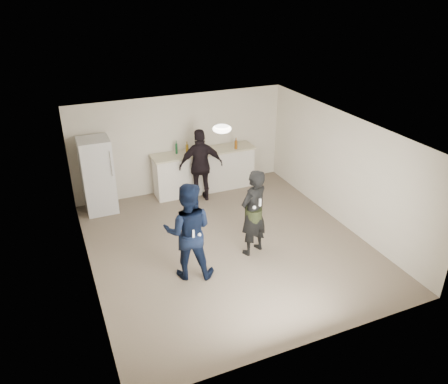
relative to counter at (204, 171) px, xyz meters
name	(u,v)px	position (x,y,z in m)	size (l,w,h in m)	color
floor	(228,245)	(-0.50, -2.67, -0.53)	(6.00, 6.00, 0.00)	#6B5B4C
ceiling	(228,131)	(-0.50, -2.67, 1.98)	(6.00, 6.00, 0.00)	silver
wall_back	(181,144)	(-0.50, 0.33, 0.72)	(6.00, 6.00, 0.00)	beige
wall_front	(313,278)	(-0.50, -5.67, 0.72)	(6.00, 6.00, 0.00)	beige
wall_left	(84,219)	(-3.25, -2.67, 0.72)	(6.00, 6.00, 0.00)	beige
wall_right	(343,170)	(2.25, -2.67, 0.72)	(6.00, 6.00, 0.00)	beige
counter	(204,171)	(0.00, 0.00, 0.00)	(2.60, 0.56, 1.05)	silver
counter_top	(204,152)	(0.00, 0.00, 0.55)	(2.68, 0.64, 0.04)	beige
fridge	(98,176)	(-2.67, -0.07, 0.38)	(0.70, 0.70, 1.80)	silver
fridge_handle	(111,164)	(-2.39, -0.44, 0.78)	(0.02, 0.02, 0.60)	silver
ceiling_dome	(222,129)	(-0.50, -2.37, 1.93)	(0.36, 0.36, 0.16)	white
shaker	(193,150)	(-0.31, -0.05, 0.65)	(0.08, 0.08, 0.17)	silver
man	(188,231)	(-1.55, -3.29, 0.41)	(0.91, 0.71, 1.88)	#101F43
woman	(253,213)	(-0.13, -3.08, 0.38)	(0.66, 0.43, 1.80)	black
camo_shorts	(253,215)	(-0.13, -3.08, 0.32)	(0.34, 0.34, 0.28)	#2F3A1A
spectator	(201,166)	(-0.26, -0.49, 0.40)	(1.08, 0.45, 1.84)	black
remote_man	(193,234)	(-1.55, -3.57, 0.53)	(0.04, 0.04, 0.15)	white
nunchuk_man	(199,235)	(-1.43, -3.54, 0.45)	(0.07, 0.07, 0.07)	white
remote_woman	(260,202)	(-0.13, -3.33, 0.72)	(0.04, 0.04, 0.15)	white
nunchuk_woman	(254,207)	(-0.23, -3.30, 0.62)	(0.07, 0.07, 0.07)	white
bottle_cluster	(207,147)	(0.08, -0.02, 0.68)	(1.64, 0.34, 0.26)	#144824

